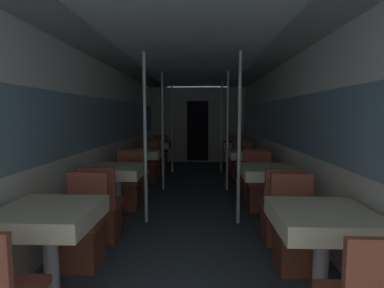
{
  "coord_description": "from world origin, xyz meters",
  "views": [
    {
      "loc": [
        0.13,
        -1.16,
        1.45
      ],
      "look_at": [
        0.0,
        2.63,
        1.07
      ],
      "focal_mm": 28.0,
      "sensor_mm": 36.0,
      "label": 1
    }
  ],
  "objects_px": {
    "chair_right_near_1": "(279,218)",
    "support_pole_right_1": "(239,139)",
    "dining_table_right_0": "(322,225)",
    "chair_right_far_3": "(234,158)",
    "support_pole_right_2": "(228,132)",
    "chair_left_far_2": "(149,169)",
    "chair_right_far_0": "(295,240)",
    "dining_table_right_2": "(248,156)",
    "dining_table_left_1": "(117,174)",
    "dining_table_right_3": "(237,146)",
    "support_pole_left_2": "(163,131)",
    "chair_right_far_2": "(243,170)",
    "chair_right_near_3": "(240,165)",
    "support_pole_left_1": "(145,139)",
    "chair_left_far_3": "(160,157)",
    "dining_table_left_2": "(143,156)",
    "chair_left_near_3": "(153,165)",
    "chair_right_near_2": "(253,183)",
    "chair_right_far_1": "(259,191)",
    "support_pole_left_3": "(172,127)",
    "dining_table_left_3": "(157,146)",
    "support_pole_right_3": "(222,127)",
    "chair_left_near_1": "(103,216)",
    "dining_table_right_1": "(268,175)",
    "chair_left_far_1": "(128,190)",
    "chair_left_far_0": "(83,237)",
    "dining_table_left_0": "(49,221)"
  },
  "relations": [
    {
      "from": "chair_left_far_0",
      "to": "chair_left_far_1",
      "type": "distance_m",
      "value": 1.76
    },
    {
      "from": "chair_left_near_3",
      "to": "chair_right_near_2",
      "type": "distance_m",
      "value": 2.67
    },
    {
      "from": "dining_table_left_1",
      "to": "dining_table_right_3",
      "type": "xyz_separation_m",
      "value": [
        2.01,
        3.53,
        0.0
      ]
    },
    {
      "from": "chair_left_far_2",
      "to": "dining_table_left_3",
      "type": "relative_size",
      "value": 1.14
    },
    {
      "from": "chair_left_far_1",
      "to": "dining_table_right_0",
      "type": "height_order",
      "value": "chair_left_far_1"
    },
    {
      "from": "support_pole_left_3",
      "to": "support_pole_right_2",
      "type": "relative_size",
      "value": 1.0
    },
    {
      "from": "support_pole_right_2",
      "to": "chair_right_far_1",
      "type": "bearing_deg",
      "value": -71.58
    },
    {
      "from": "dining_table_left_3",
      "to": "chair_left_far_3",
      "type": "distance_m",
      "value": 0.7
    },
    {
      "from": "chair_left_far_3",
      "to": "chair_left_far_0",
      "type": "bearing_deg",
      "value": 90.0
    },
    {
      "from": "dining_table_left_3",
      "to": "support_pole_right_3",
      "type": "distance_m",
      "value": 1.68
    },
    {
      "from": "dining_table_left_2",
      "to": "chair_right_near_1",
      "type": "bearing_deg",
      "value": -49.6
    },
    {
      "from": "chair_left_near_1",
      "to": "dining_table_right_0",
      "type": "distance_m",
      "value": 2.35
    },
    {
      "from": "chair_right_near_3",
      "to": "support_pole_left_1",
      "type": "bearing_deg",
      "value": -118.88
    },
    {
      "from": "chair_left_far_1",
      "to": "chair_right_near_3",
      "type": "height_order",
      "value": "same"
    },
    {
      "from": "dining_table_right_0",
      "to": "chair_left_far_0",
      "type": "bearing_deg",
      "value": 163.5
    },
    {
      "from": "chair_left_far_0",
      "to": "chair_right_far_0",
      "type": "distance_m",
      "value": 2.01
    },
    {
      "from": "chair_left_near_3",
      "to": "chair_right_far_3",
      "type": "distance_m",
      "value": 2.33
    },
    {
      "from": "support_pole_left_3",
      "to": "chair_right_far_3",
      "type": "height_order",
      "value": "support_pole_left_3"
    },
    {
      "from": "chair_left_far_1",
      "to": "chair_right_near_3",
      "type": "xyz_separation_m",
      "value": [
        2.01,
        2.34,
        0.0
      ]
    },
    {
      "from": "support_pole_right_1",
      "to": "dining_table_right_2",
      "type": "distance_m",
      "value": 1.87
    },
    {
      "from": "chair_left_far_1",
      "to": "dining_table_right_0",
      "type": "relative_size",
      "value": 1.14
    },
    {
      "from": "dining_table_left_2",
      "to": "dining_table_right_3",
      "type": "relative_size",
      "value": 1.0
    },
    {
      "from": "dining_table_left_1",
      "to": "support_pole_left_2",
      "type": "distance_m",
      "value": 1.87
    },
    {
      "from": "dining_table_left_3",
      "to": "chair_right_far_3",
      "type": "xyz_separation_m",
      "value": [
        2.01,
        0.59,
        -0.37
      ]
    },
    {
      "from": "chair_left_near_1",
      "to": "support_pole_left_2",
      "type": "height_order",
      "value": "support_pole_left_2"
    },
    {
      "from": "dining_table_left_0",
      "to": "chair_right_near_3",
      "type": "height_order",
      "value": "chair_right_near_3"
    },
    {
      "from": "dining_table_left_3",
      "to": "support_pole_left_3",
      "type": "relative_size",
      "value": 0.34
    },
    {
      "from": "dining_table_left_0",
      "to": "dining_table_right_1",
      "type": "distance_m",
      "value": 2.67
    },
    {
      "from": "support_pole_right_2",
      "to": "chair_right_far_3",
      "type": "height_order",
      "value": "support_pole_right_2"
    },
    {
      "from": "support_pole_left_1",
      "to": "support_pole_left_2",
      "type": "bearing_deg",
      "value": 90.0
    },
    {
      "from": "chair_left_far_0",
      "to": "chair_right_near_3",
      "type": "xyz_separation_m",
      "value": [
        2.01,
        4.1,
        0.0
      ]
    },
    {
      "from": "chair_left_far_2",
      "to": "chair_right_far_0",
      "type": "distance_m",
      "value": 4.06
    },
    {
      "from": "support_pole_left_2",
      "to": "chair_right_far_2",
      "type": "xyz_separation_m",
      "value": [
        1.62,
        0.59,
        -0.84
      ]
    },
    {
      "from": "dining_table_right_0",
      "to": "chair_right_far_3",
      "type": "distance_m",
      "value": 5.9
    },
    {
      "from": "dining_table_left_1",
      "to": "chair_left_far_3",
      "type": "height_order",
      "value": "chair_left_far_3"
    },
    {
      "from": "support_pole_left_1",
      "to": "dining_table_right_1",
      "type": "distance_m",
      "value": 1.68
    },
    {
      "from": "chair_left_far_0",
      "to": "chair_right_far_3",
      "type": "bearing_deg",
      "value": -110.77
    },
    {
      "from": "chair_right_far_0",
      "to": "chair_left_far_1",
      "type": "bearing_deg",
      "value": -41.31
    },
    {
      "from": "chair_right_far_1",
      "to": "support_pole_right_2",
      "type": "relative_size",
      "value": 0.39
    },
    {
      "from": "chair_right_near_3",
      "to": "chair_right_near_1",
      "type": "bearing_deg",
      "value": -90.0
    },
    {
      "from": "support_pole_right_2",
      "to": "chair_right_far_3",
      "type": "xyz_separation_m",
      "value": [
        0.39,
        2.36,
        -0.84
      ]
    },
    {
      "from": "dining_table_left_0",
      "to": "support_pole_right_2",
      "type": "relative_size",
      "value": 0.34
    },
    {
      "from": "dining_table_right_0",
      "to": "support_pole_right_3",
      "type": "height_order",
      "value": "support_pole_right_3"
    },
    {
      "from": "dining_table_left_3",
      "to": "chair_right_far_1",
      "type": "distance_m",
      "value": 3.57
    },
    {
      "from": "dining_table_right_3",
      "to": "dining_table_left_1",
      "type": "bearing_deg",
      "value": -119.64
    },
    {
      "from": "chair_right_near_1",
      "to": "support_pole_right_1",
      "type": "relative_size",
      "value": 0.39
    },
    {
      "from": "chair_left_near_3",
      "to": "dining_table_right_2",
      "type": "relative_size",
      "value": 1.14
    },
    {
      "from": "chair_left_far_1",
      "to": "dining_table_right_0",
      "type": "distance_m",
      "value": 3.12
    },
    {
      "from": "chair_left_far_1",
      "to": "chair_right_near_1",
      "type": "relative_size",
      "value": 1.0
    },
    {
      "from": "dining_table_right_0",
      "to": "chair_right_near_3",
      "type": "relative_size",
      "value": 0.87
    }
  ]
}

